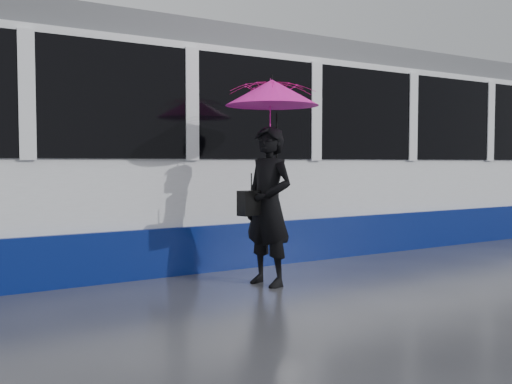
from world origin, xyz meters
TOP-DOWN VIEW (x-y plane):
  - ground at (0.00, 0.00)m, footprint 90.00×90.00m
  - rails at (0.00, 2.50)m, footprint 34.00×1.51m
  - tram at (1.61, 2.50)m, footprint 26.00×2.56m
  - woman at (-0.41, 0.19)m, footprint 0.60×0.77m
  - umbrella at (-0.36, 0.19)m, footprint 1.33×1.33m
  - handbag at (-0.63, 0.21)m, footprint 0.36×0.22m

SIDE VIEW (x-z plane):
  - ground at x=0.00m, z-range 0.00..0.00m
  - rails at x=0.00m, z-range 0.00..0.02m
  - woman at x=-0.41m, z-range 0.00..1.88m
  - handbag at x=-0.63m, z-range 0.75..1.22m
  - tram at x=1.61m, z-range -0.04..3.31m
  - umbrella at x=-0.36m, z-range 1.42..2.69m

